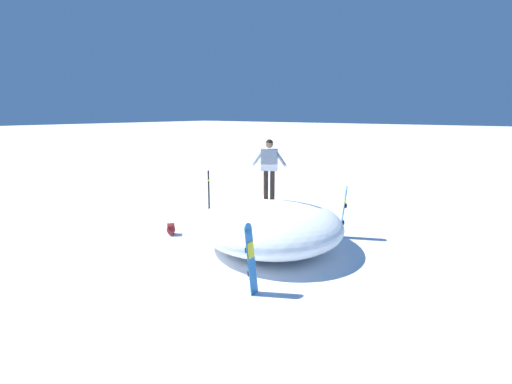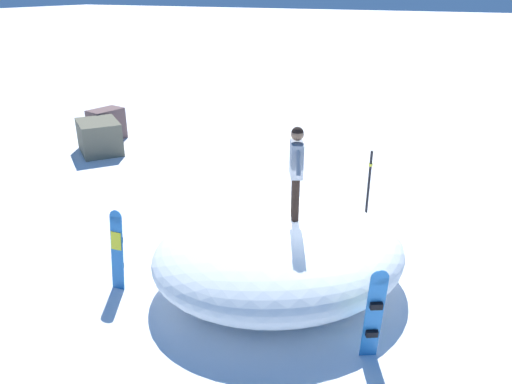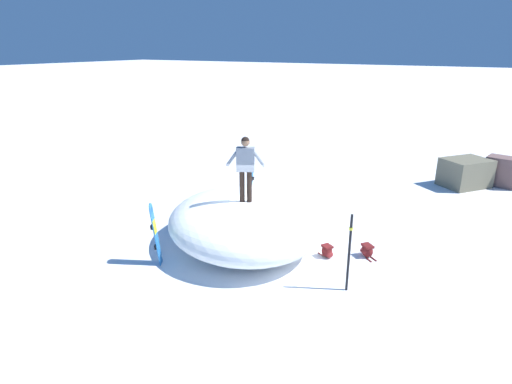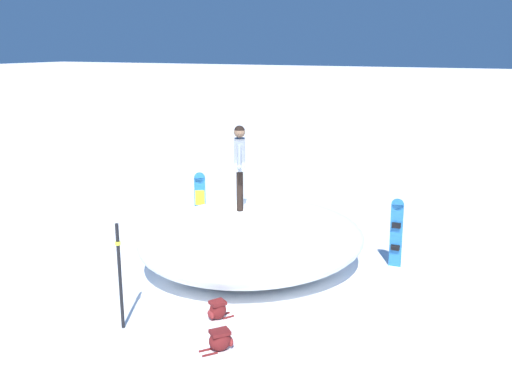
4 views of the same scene
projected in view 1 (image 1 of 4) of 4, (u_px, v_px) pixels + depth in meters
name	position (u px, v px, depth m)	size (l,w,h in m)	color
ground	(272.00, 240.00, 12.74)	(240.00, 240.00, 0.00)	white
snow_mound	(270.00, 224.00, 11.94)	(5.02, 4.32, 1.43)	white
snowboarder_standing	(269.00, 163.00, 11.85)	(0.55, 1.00, 1.81)	black
snowboard_primary_upright	(344.00, 211.00, 12.78)	(0.34, 0.30, 1.72)	#2672BF
snowboard_secondary_upright	(251.00, 257.00, 8.84)	(0.29, 0.23, 1.64)	#2672BF
backpack_near	(203.00, 230.00, 13.11)	(0.44, 0.51, 0.35)	maroon
backpack_far	(171.00, 229.00, 13.20)	(0.52, 0.56, 0.36)	maroon
trail_marker_pole	(209.00, 195.00, 14.60)	(0.10, 0.10, 1.94)	black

